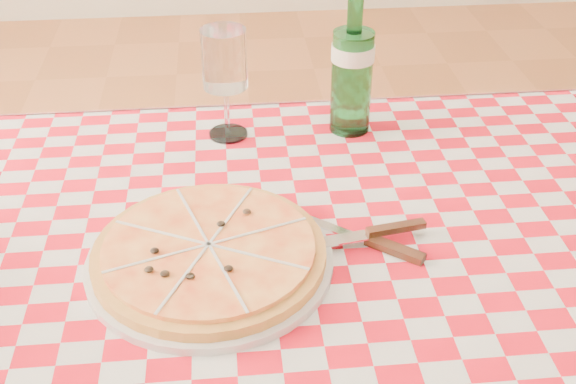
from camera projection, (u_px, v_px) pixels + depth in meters
name	position (u px, v px, depth m)	size (l,w,h in m)	color
dining_table	(306.00, 304.00, 1.06)	(1.20, 0.80, 0.75)	brown
tablecloth	(306.00, 253.00, 1.00)	(1.30, 0.90, 0.01)	#AE0A19
pizza_plate	(209.00, 252.00, 0.96)	(0.33, 0.33, 0.04)	#BF7E3F
water_bottle	(353.00, 60.00, 1.22)	(0.07, 0.07, 0.26)	#196728
wine_glass	(226.00, 85.00, 1.22)	(0.08, 0.08, 0.19)	silver
cutlery	(367.00, 236.00, 1.01)	(0.22, 0.18, 0.02)	silver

